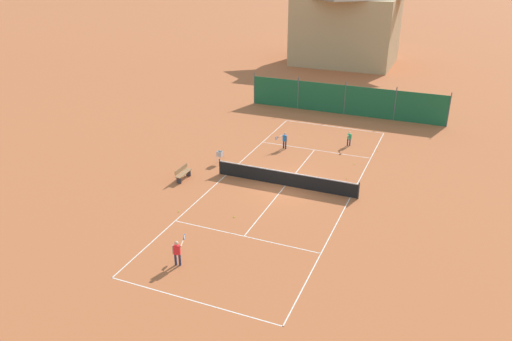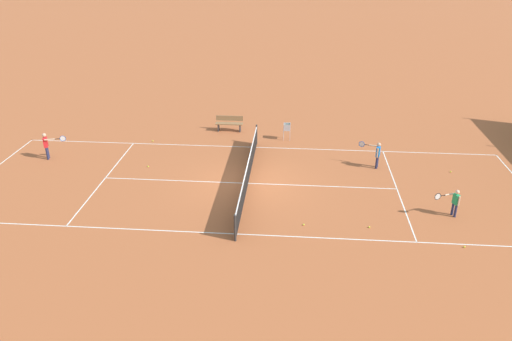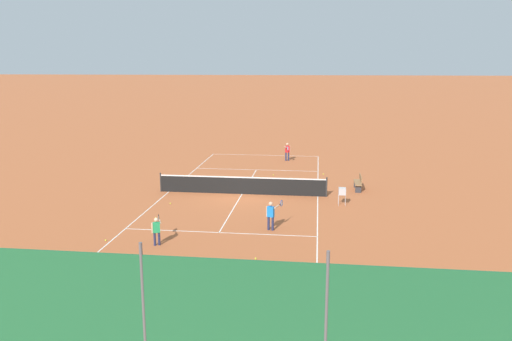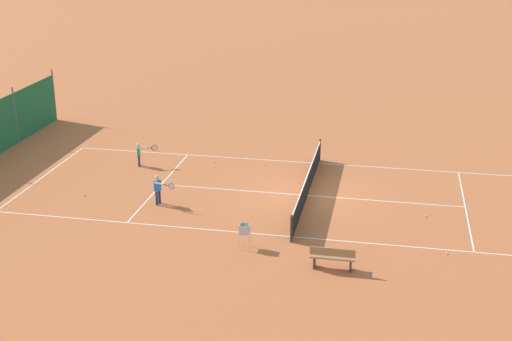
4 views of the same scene
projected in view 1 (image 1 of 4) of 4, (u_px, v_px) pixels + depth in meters
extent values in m
plane|color=#B25B33|center=(285.00, 186.00, 31.10)|extent=(600.00, 600.00, 0.00)
cube|color=white|center=(333.00, 127.00, 41.10)|extent=(8.25, 0.05, 0.01)
cube|color=white|center=(192.00, 300.00, 21.10)|extent=(8.25, 0.05, 0.01)
cube|color=white|center=(226.00, 175.00, 32.53)|extent=(0.05, 23.85, 0.01)
cube|color=white|center=(350.00, 197.00, 29.67)|extent=(0.05, 23.85, 0.01)
cube|color=white|center=(315.00, 150.00, 36.48)|extent=(8.20, 0.05, 0.01)
cube|color=white|center=(244.00, 236.00, 25.72)|extent=(8.20, 0.05, 0.01)
cube|color=white|center=(285.00, 186.00, 31.10)|extent=(0.05, 12.80, 0.01)
cylinder|color=#2D2D2D|center=(220.00, 166.00, 32.47)|extent=(0.08, 0.08, 1.06)
cylinder|color=#2D2D2D|center=(359.00, 191.00, 29.29)|extent=(0.08, 0.08, 1.06)
cube|color=black|center=(286.00, 179.00, 30.91)|extent=(9.10, 0.02, 0.91)
cube|color=white|center=(286.00, 172.00, 30.71)|extent=(9.10, 0.04, 0.06)
cube|color=#1E6038|center=(345.00, 100.00, 43.59)|extent=(17.20, 0.04, 2.60)
cylinder|color=#59595E|center=(254.00, 88.00, 46.52)|extent=(0.08, 0.08, 2.90)
cylinder|color=#59595E|center=(298.00, 93.00, 45.02)|extent=(0.08, 0.08, 2.90)
cylinder|color=#59595E|center=(345.00, 98.00, 43.52)|extent=(0.08, 0.08, 2.90)
cylinder|color=#59595E|center=(395.00, 104.00, 42.02)|extent=(0.08, 0.08, 2.90)
cylinder|color=#59595E|center=(449.00, 110.00, 40.53)|extent=(0.08, 0.08, 2.90)
cylinder|color=#23284C|center=(286.00, 145.00, 36.54)|extent=(0.10, 0.10, 0.59)
cylinder|color=#23284C|center=(284.00, 145.00, 36.65)|extent=(0.10, 0.10, 0.59)
cube|color=blue|center=(285.00, 138.00, 36.38)|extent=(0.32, 0.24, 0.46)
sphere|color=tan|center=(285.00, 134.00, 36.24)|extent=(0.18, 0.18, 0.18)
cylinder|color=tan|center=(287.00, 139.00, 36.28)|extent=(0.07, 0.07, 0.46)
cylinder|color=tan|center=(281.00, 136.00, 36.25)|extent=(0.20, 0.46, 0.07)
cylinder|color=black|center=(278.00, 137.00, 36.02)|extent=(0.09, 0.21, 0.03)
torus|color=#1E4CB2|center=(276.00, 138.00, 35.85)|extent=(0.10, 0.28, 0.28)
cylinder|color=silver|center=(276.00, 138.00, 35.85)|extent=(0.08, 0.24, 0.25)
cylinder|color=#23284C|center=(176.00, 260.00, 23.30)|extent=(0.11, 0.11, 0.62)
cylinder|color=#23284C|center=(180.00, 260.00, 23.28)|extent=(0.11, 0.11, 0.62)
cube|color=red|center=(177.00, 250.00, 23.06)|extent=(0.34, 0.25, 0.48)
sphere|color=tan|center=(176.00, 243.00, 22.91)|extent=(0.19, 0.19, 0.19)
cylinder|color=tan|center=(173.00, 250.00, 23.07)|extent=(0.07, 0.07, 0.48)
cylinder|color=tan|center=(182.00, 244.00, 23.19)|extent=(0.22, 0.47, 0.07)
cylinder|color=black|center=(183.00, 240.00, 23.50)|extent=(0.10, 0.22, 0.03)
torus|color=#1E4CB2|center=(184.00, 237.00, 23.73)|extent=(0.11, 0.27, 0.28)
cylinder|color=silver|center=(184.00, 237.00, 23.73)|extent=(0.08, 0.24, 0.25)
cylinder|color=#23284C|center=(350.00, 142.00, 37.12)|extent=(0.09, 0.09, 0.53)
cylinder|color=#23284C|center=(348.00, 142.00, 37.12)|extent=(0.09, 0.09, 0.53)
cube|color=#239E5B|center=(349.00, 137.00, 36.92)|extent=(0.29, 0.23, 0.41)
sphere|color=beige|center=(350.00, 133.00, 36.80)|extent=(0.16, 0.16, 0.16)
cylinder|color=beige|center=(351.00, 137.00, 36.93)|extent=(0.06, 0.06, 0.41)
cylinder|color=beige|center=(348.00, 135.00, 36.67)|extent=(0.22, 0.40, 0.06)
cylinder|color=black|center=(348.00, 137.00, 36.40)|extent=(0.10, 0.18, 0.03)
torus|color=black|center=(349.00, 138.00, 36.19)|extent=(0.13, 0.27, 0.28)
cylinder|color=silver|center=(349.00, 138.00, 36.19)|extent=(0.10, 0.23, 0.25)
sphere|color=#CCE033|center=(378.00, 150.00, 36.29)|extent=(0.07, 0.07, 0.07)
sphere|color=#CCE033|center=(301.00, 134.00, 39.41)|extent=(0.07, 0.07, 0.07)
sphere|color=#CCE033|center=(354.00, 164.00, 34.02)|extent=(0.07, 0.07, 0.07)
sphere|color=#CCE033|center=(179.00, 211.00, 28.05)|extent=(0.07, 0.07, 0.07)
sphere|color=#CCE033|center=(234.00, 217.00, 27.49)|extent=(0.07, 0.07, 0.07)
sphere|color=#CCE033|center=(346.00, 178.00, 31.97)|extent=(0.07, 0.07, 0.07)
cylinder|color=#B7B7BC|center=(217.00, 160.00, 34.04)|extent=(0.02, 0.02, 0.55)
cylinder|color=#B7B7BC|center=(221.00, 161.00, 33.93)|extent=(0.02, 0.02, 0.55)
cylinder|color=#B7B7BC|center=(219.00, 158.00, 34.33)|extent=(0.02, 0.02, 0.55)
cylinder|color=#B7B7BC|center=(223.00, 159.00, 34.21)|extent=(0.02, 0.02, 0.55)
cube|color=#B7B7BC|center=(220.00, 156.00, 34.01)|extent=(0.34, 0.34, 0.02)
cube|color=#B7B7BC|center=(219.00, 155.00, 33.80)|extent=(0.34, 0.02, 0.34)
cube|color=#B7B7BC|center=(221.00, 153.00, 34.09)|extent=(0.34, 0.02, 0.34)
cube|color=#B7B7BC|center=(218.00, 153.00, 34.00)|extent=(0.02, 0.34, 0.34)
cube|color=#B7B7BC|center=(222.00, 154.00, 33.88)|extent=(0.02, 0.34, 0.34)
sphere|color=#CCE033|center=(219.00, 155.00, 34.03)|extent=(0.07, 0.07, 0.07)
sphere|color=#CCE033|center=(220.00, 155.00, 34.01)|extent=(0.07, 0.07, 0.07)
sphere|color=#CCE033|center=(219.00, 155.00, 33.97)|extent=(0.07, 0.07, 0.07)
sphere|color=#CCE033|center=(221.00, 156.00, 33.86)|extent=(0.07, 0.07, 0.07)
sphere|color=#CCE033|center=(219.00, 155.00, 34.03)|extent=(0.07, 0.07, 0.07)
sphere|color=#CCE033|center=(221.00, 155.00, 33.99)|extent=(0.07, 0.07, 0.07)
sphere|color=#CCE033|center=(221.00, 155.00, 33.96)|extent=(0.07, 0.07, 0.07)
sphere|color=#CCE033|center=(221.00, 154.00, 34.05)|extent=(0.07, 0.07, 0.07)
sphere|color=#CCE033|center=(221.00, 154.00, 34.07)|extent=(0.07, 0.07, 0.07)
sphere|color=#CCE033|center=(219.00, 154.00, 34.10)|extent=(0.07, 0.07, 0.07)
sphere|color=#CCE033|center=(220.00, 156.00, 33.82)|extent=(0.07, 0.07, 0.07)
sphere|color=#CCE033|center=(220.00, 154.00, 33.99)|extent=(0.07, 0.07, 0.07)
sphere|color=#CCE033|center=(220.00, 154.00, 33.92)|extent=(0.07, 0.07, 0.07)
sphere|color=#CCE033|center=(220.00, 155.00, 33.83)|extent=(0.07, 0.07, 0.07)
sphere|color=#CCE033|center=(221.00, 154.00, 33.97)|extent=(0.07, 0.07, 0.07)
sphere|color=#CCE033|center=(219.00, 154.00, 33.95)|extent=(0.07, 0.07, 0.07)
cube|color=olive|center=(184.00, 173.00, 31.72)|extent=(0.36, 1.50, 0.05)
cube|color=olive|center=(181.00, 169.00, 31.67)|extent=(0.04, 1.50, 0.28)
cube|color=#333338|center=(188.00, 173.00, 32.32)|extent=(0.32, 0.06, 0.44)
cube|color=#333338|center=(179.00, 180.00, 31.31)|extent=(0.32, 0.06, 0.44)
cube|color=tan|center=(346.00, 30.00, 61.35)|extent=(12.00, 9.00, 8.00)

